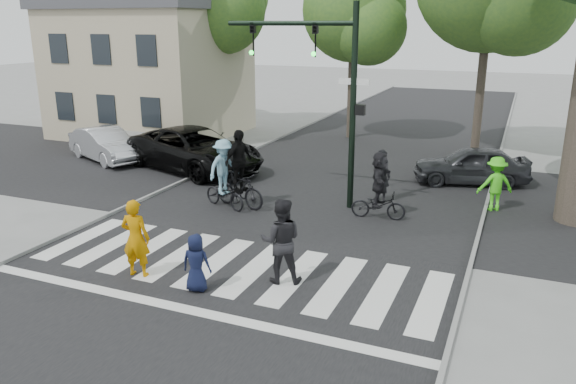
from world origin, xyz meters
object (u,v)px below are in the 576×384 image
at_px(cyclist_right, 379,189).
at_px(car_silver, 106,144).
at_px(traffic_signal, 326,77).
at_px(cyclist_mid, 239,176).
at_px(pedestrian_woman, 136,238).
at_px(pedestrian_child, 196,263).
at_px(pedestrian_adult, 281,241).
at_px(car_grey, 471,165).
at_px(cyclist_left, 224,179).
at_px(car_suv, 195,149).

relative_size(cyclist_right, car_silver, 0.48).
height_order(traffic_signal, cyclist_mid, traffic_signal).
relative_size(traffic_signal, car_silver, 1.48).
bearing_deg(pedestrian_woman, pedestrian_child, 165.52).
distance_m(pedestrian_adult, cyclist_mid, 5.32).
xyz_separation_m(pedestrian_adult, car_silver, (-11.08, 7.52, -0.27)).
bearing_deg(car_grey, pedestrian_adult, -32.77).
xyz_separation_m(pedestrian_child, cyclist_left, (-2.17, 5.11, 0.29)).
distance_m(pedestrian_adult, car_grey, 10.18).
bearing_deg(car_suv, cyclist_left, -118.62).
bearing_deg(cyclist_left, car_silver, 154.83).
bearing_deg(pedestrian_child, pedestrian_adult, -152.73).
relative_size(traffic_signal, car_suv, 1.03).
distance_m(pedestrian_woman, cyclist_mid, 5.20).
height_order(traffic_signal, cyclist_left, traffic_signal).
distance_m(car_suv, car_grey, 10.10).
relative_size(cyclist_mid, cyclist_right, 1.22).
distance_m(cyclist_left, cyclist_right, 4.62).
height_order(traffic_signal, pedestrian_child, traffic_signal).
distance_m(traffic_signal, pedestrian_adult, 6.32).
height_order(pedestrian_adult, cyclist_mid, cyclist_mid).
height_order(traffic_signal, cyclist_right, traffic_signal).
xyz_separation_m(pedestrian_adult, car_suv, (-6.88, 7.58, -0.14)).
bearing_deg(traffic_signal, car_grey, 46.96).
bearing_deg(cyclist_mid, cyclist_right, 8.27).
height_order(pedestrian_child, car_grey, car_grey).
xyz_separation_m(cyclist_mid, car_grey, (6.22, 5.49, -0.32)).
distance_m(pedestrian_woman, pedestrian_child, 1.64).
xyz_separation_m(cyclist_right, car_grey, (2.06, 4.89, -0.21)).
xyz_separation_m(pedestrian_woman, cyclist_left, (-0.56, 4.98, 0.03)).
bearing_deg(car_suv, traffic_signal, -90.42).
bearing_deg(cyclist_mid, car_silver, 157.27).
bearing_deg(car_grey, pedestrian_child, -37.97).
xyz_separation_m(pedestrian_child, car_silver, (-9.63, 8.62, 0.04)).
relative_size(pedestrian_woman, pedestrian_adult, 0.94).
height_order(pedestrian_woman, pedestrian_child, pedestrian_woman).
bearing_deg(car_suv, car_silver, 109.67).
height_order(cyclist_right, car_silver, cyclist_right).
bearing_deg(car_silver, car_grey, -57.20).
relative_size(traffic_signal, cyclist_mid, 2.51).
distance_m(cyclist_right, car_silver, 12.30).
distance_m(traffic_signal, car_suv, 7.00).
bearing_deg(cyclist_right, pedestrian_woman, -124.52).
distance_m(car_suv, car_silver, 4.20).
height_order(cyclist_right, car_suv, cyclist_right).
relative_size(pedestrian_adult, car_grey, 0.49).
distance_m(pedestrian_child, car_grey, 11.70).
height_order(pedestrian_adult, cyclist_left, cyclist_left).
distance_m(car_silver, car_grey, 14.24).
xyz_separation_m(traffic_signal, cyclist_right, (1.89, -0.66, -3.02)).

